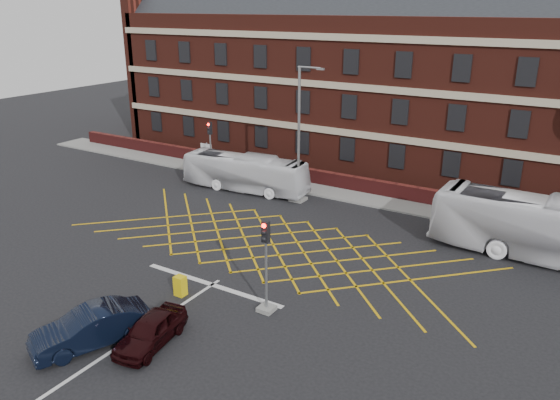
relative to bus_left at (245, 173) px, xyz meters
The scene contains 16 objects.
ground 11.44m from the bus_left, 52.89° to the right, with size 120.00×120.00×0.00m, color black.
victorian_building 16.13m from the bus_left, 61.23° to the left, with size 51.00×12.17×20.40m.
boundary_wall 7.94m from the bus_left, 29.87° to the left, with size 56.00×0.50×1.10m, color #521616.
far_pavement 7.56m from the bus_left, 23.20° to the left, with size 60.00×3.00×0.12m, color slate.
box_junction_hatching 9.93m from the bus_left, 45.85° to the right, with size 11.50×0.12×0.02m, color #CC990C.
stop_line 14.37m from the bus_left, 61.38° to the right, with size 8.00×0.30×0.02m, color silver.
centre_line 20.30m from the bus_left, 70.22° to the right, with size 0.15×14.00×0.02m, color silver.
bus_left is the anchor object (origin of this frame).
bus_right 20.36m from the bus_left, ahead, with size 2.88×12.30×3.43m, color white.
car_navy 19.79m from the bus_left, 72.83° to the right, with size 1.61×4.63×1.52m, color black.
car_maroon 19.34m from the bus_left, 66.08° to the right, with size 1.47×3.66×1.25m, color black.
traffic_light_near 16.76m from the bus_left, 51.74° to the right, with size 0.70×0.70×4.27m.
traffic_light_far 4.58m from the bus_left, 160.87° to the left, with size 0.70×0.70×4.27m.
street_lamp 4.82m from the bus_left, ahead, with size 2.25×1.00×9.09m.
direction_signs 6.39m from the bus_left, 154.53° to the left, with size 1.10×0.16×2.20m.
utility_cabinet 15.43m from the bus_left, 66.20° to the right, with size 0.49×0.44×0.96m, color yellow.
Camera 1 is at (15.09, -21.70, 12.82)m, focal length 35.00 mm.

